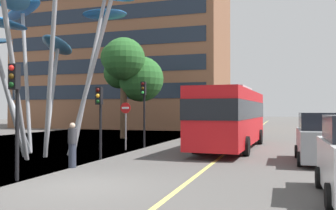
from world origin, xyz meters
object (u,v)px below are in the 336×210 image
Objects in this scene: traffic_light_kerb_near at (15,96)px; traffic_light_kerb_far at (100,107)px; traffic_light_island_mid at (144,100)px; pedestrian at (72,145)px; red_bus at (231,115)px; car_parked_mid at (320,139)px; no_entry_sign at (126,118)px; leaf_sculpture at (46,19)px.

traffic_light_kerb_far is (0.09, 5.38, -0.28)m from traffic_light_kerb_near.
pedestrian is at bearing -89.53° from traffic_light_island_mid.
red_bus is 6.37m from car_parked_mid.
red_bus reaches higher than car_parked_mid.
no_entry_sign reaches higher than pedestrian.
car_parked_mid is 10.15m from no_entry_sign.
pedestrian is 0.66× the size of no_entry_sign.
traffic_light_kerb_near is (3.28, -6.07, -4.14)m from leaf_sculpture.
leaf_sculpture is 4.65× the size of no_entry_sign.
traffic_light_island_mid is (3.45, 4.67, -3.98)m from leaf_sculpture.
traffic_light_kerb_near is at bearing -61.59° from leaf_sculpture.
leaf_sculpture reaches higher than traffic_light_island_mid.
no_entry_sign is at bearing 92.26° from traffic_light_kerb_near.
red_bus is at bearing 33.72° from leaf_sculpture.
pedestrian is at bearing -41.88° from leaf_sculpture.
car_parked_mid is 10.22m from pedestrian.
traffic_light_kerb_near is 0.83× the size of car_parked_mid.
red_bus is 6.05m from no_entry_sign.
traffic_light_island_mid reaches higher than red_bus.
leaf_sculpture is 3.36× the size of traffic_light_kerb_near.
traffic_light_kerb_near reaches higher than traffic_light_kerb_far.
car_parked_mid is at bearing 10.63° from traffic_light_kerb_far.
leaf_sculpture reaches higher than traffic_light_kerb_near.
red_bus is at bearing 133.57° from car_parked_mid.
traffic_light_kerb_near is 5.39m from traffic_light_kerb_far.
traffic_light_island_mid is 2.25× the size of pedestrian.
traffic_light_island_mid is at bearing 159.06° from car_parked_mid.
red_bus is 0.92× the size of leaf_sculpture.
traffic_light_island_mid is 8.05m from pedestrian.
car_parked_mid is 1.67× the size of no_entry_sign.
leaf_sculpture is 8.05m from traffic_light_kerb_near.
leaf_sculpture is 7.03m from traffic_light_island_mid.
traffic_light_island_mid is (-5.02, -0.98, 0.88)m from red_bus.
traffic_light_kerb_far reaches higher than no_entry_sign.
leaf_sculpture is 7.09× the size of pedestrian.
traffic_light_kerb_near is 1.38× the size of no_entry_sign.
no_entry_sign is (2.92, 3.24, -5.04)m from leaf_sculpture.
pedestrian is (-4.96, -8.80, -1.07)m from red_bus.
traffic_light_kerb_far is 0.84× the size of traffic_light_island_mid.
pedestrian is (0.23, 2.92, -1.78)m from traffic_light_kerb_near.
traffic_light_island_mid is (0.08, 5.35, 0.44)m from traffic_light_kerb_far.
traffic_light_kerb_far is at bearing 89.09° from traffic_light_kerb_near.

